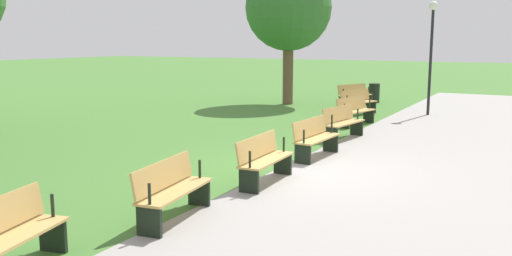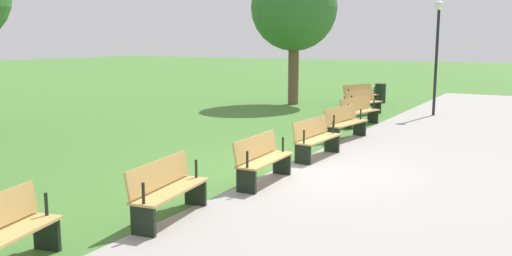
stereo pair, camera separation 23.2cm
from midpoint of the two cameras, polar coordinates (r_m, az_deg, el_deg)
The scene contains 13 objects.
ground_plane at distance 11.22m, azimuth 3.67°, elevation -4.41°, with size 120.00×120.00×0.00m, color #477A33.
path_paving at distance 10.45m, azimuth 16.43°, elevation -5.80°, with size 37.16×5.76×0.01m, color #A39E99.
bench_0 at distance 22.16m, azimuth 10.14°, elevation 3.51°, with size 1.69×1.09×0.89m.
bench_1 at distance 19.65m, azimuth 10.47°, elevation 2.77°, with size 1.70×0.97×0.89m.
bench_2 at distance 17.15m, azimuth 10.11°, elevation 1.84°, with size 1.70×0.83×0.89m.
bench_3 at distance 14.68m, azimuth 8.74°, elevation 0.63°, with size 1.68×0.69×0.89m.
bench_4 at distance 12.29m, azimuth 5.76°, elevation -1.00°, with size 1.65×0.55×0.89m.
bench_5 at distance 10.06m, azimuth 0.17°, elevation -3.27°, with size 1.65×0.55×0.89m.
bench_6 at distance 8.14m, azimuth -9.77°, elevation -6.45°, with size 1.68×0.69×0.89m.
bench_7 at distance 6.84m, azimuth -26.11°, elevation -10.38°, with size 1.70×0.83×0.89m.
tree_1 at distance 22.49m, azimuth 3.19°, elevation 12.63°, with size 3.55×3.55×5.77m.
lamp_post at distance 20.09m, azimuth 17.91°, elevation 9.27°, with size 0.32×0.32×4.02m.
trash_bin at distance 23.67m, azimuth 12.21°, elevation 3.67°, with size 0.46×0.46×0.82m, color black.
Camera 1 is at (9.95, 4.46, 2.66)m, focal length 37.53 mm.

